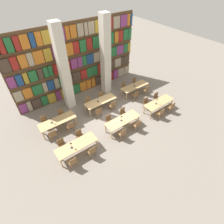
% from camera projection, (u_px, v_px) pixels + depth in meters
% --- Properties ---
extents(ground_plane, '(40.00, 40.00, 0.00)m').
position_uv_depth(ground_plane, '(111.00, 118.00, 12.47)').
color(ground_plane, gray).
extents(bookshelf_bank, '(10.28, 0.35, 5.50)m').
position_uv_depth(bookshelf_bank, '(79.00, 61.00, 13.21)').
color(bookshelf_bank, brown).
rests_on(bookshelf_bank, ground_plane).
extents(pillar_left, '(0.61, 0.61, 6.00)m').
position_uv_depth(pillar_left, '(64.00, 70.00, 11.52)').
color(pillar_left, silver).
rests_on(pillar_left, ground_plane).
extents(pillar_center, '(0.61, 0.61, 6.00)m').
position_uv_depth(pillar_center, '(106.00, 57.00, 12.98)').
color(pillar_center, silver).
rests_on(pillar_center, ground_plane).
extents(reading_table_0, '(2.39, 0.81, 0.74)m').
position_uv_depth(reading_table_0, '(77.00, 146.00, 9.84)').
color(reading_table_0, tan).
rests_on(reading_table_0, ground_plane).
extents(chair_0, '(0.42, 0.40, 0.88)m').
position_uv_depth(chair_0, '(73.00, 162.00, 9.28)').
color(chair_0, brown).
rests_on(chair_0, ground_plane).
extents(chair_1, '(0.42, 0.40, 0.88)m').
position_uv_depth(chair_1, '(62.00, 145.00, 10.11)').
color(chair_1, brown).
rests_on(chair_1, ground_plane).
extents(chair_2, '(0.42, 0.40, 0.88)m').
position_uv_depth(chair_2, '(92.00, 151.00, 9.79)').
color(chair_2, brown).
rests_on(chair_2, ground_plane).
extents(chair_3, '(0.42, 0.40, 0.88)m').
position_uv_depth(chair_3, '(80.00, 136.00, 10.62)').
color(chair_3, brown).
rests_on(chair_3, ground_plane).
extents(desk_lamp_0, '(0.14, 0.14, 0.45)m').
position_uv_depth(desk_lamp_0, '(71.00, 144.00, 9.45)').
color(desk_lamp_0, '#232328').
rests_on(desk_lamp_0, reading_table_0).
extents(reading_table_1, '(2.39, 0.81, 0.74)m').
position_uv_depth(reading_table_1, '(123.00, 121.00, 11.33)').
color(reading_table_1, tan).
rests_on(reading_table_1, ground_plane).
extents(chair_4, '(0.42, 0.40, 0.88)m').
position_uv_depth(chair_4, '(122.00, 133.00, 10.78)').
color(chair_4, brown).
rests_on(chair_4, ground_plane).
extents(chair_5, '(0.42, 0.40, 0.88)m').
position_uv_depth(chair_5, '(109.00, 120.00, 11.61)').
color(chair_5, brown).
rests_on(chair_5, ground_plane).
extents(chair_6, '(0.42, 0.40, 0.88)m').
position_uv_depth(chair_6, '(137.00, 125.00, 11.31)').
color(chair_6, brown).
rests_on(chair_6, ground_plane).
extents(chair_7, '(0.42, 0.40, 0.88)m').
position_uv_depth(chair_7, '(123.00, 113.00, 12.14)').
color(chair_7, brown).
rests_on(chair_7, ground_plane).
extents(desk_lamp_1, '(0.14, 0.14, 0.45)m').
position_uv_depth(desk_lamp_1, '(122.00, 117.00, 11.02)').
color(desk_lamp_1, '#232328').
rests_on(desk_lamp_1, reading_table_1).
extents(reading_table_2, '(2.39, 0.81, 0.74)m').
position_uv_depth(reading_table_2, '(159.00, 103.00, 12.69)').
color(reading_table_2, tan).
rests_on(reading_table_2, ground_plane).
extents(chair_8, '(0.42, 0.40, 0.88)m').
position_uv_depth(chair_8, '(160.00, 113.00, 12.15)').
color(chair_8, brown).
rests_on(chair_8, ground_plane).
extents(chair_9, '(0.42, 0.40, 0.88)m').
position_uv_depth(chair_9, '(146.00, 103.00, 12.98)').
color(chair_9, brown).
rests_on(chair_9, ground_plane).
extents(chair_10, '(0.42, 0.40, 0.88)m').
position_uv_depth(chair_10, '(171.00, 107.00, 12.64)').
color(chair_10, brown).
rests_on(chair_10, ground_plane).
extents(chair_11, '(0.42, 0.40, 0.88)m').
position_uv_depth(chair_11, '(157.00, 98.00, 13.47)').
color(chair_11, brown).
rests_on(chair_11, ground_plane).
extents(desk_lamp_2, '(0.14, 0.14, 0.48)m').
position_uv_depth(desk_lamp_2, '(157.00, 100.00, 12.28)').
color(desk_lamp_2, '#232328').
rests_on(desk_lamp_2, reading_table_2).
extents(reading_table_3, '(2.39, 0.81, 0.74)m').
position_uv_depth(reading_table_3, '(57.00, 121.00, 11.27)').
color(reading_table_3, tan).
rests_on(reading_table_3, ground_plane).
extents(chair_12, '(0.42, 0.40, 0.88)m').
position_uv_depth(chair_12, '(53.00, 134.00, 10.70)').
color(chair_12, brown).
rests_on(chair_12, ground_plane).
extents(chair_13, '(0.42, 0.40, 0.88)m').
position_uv_depth(chair_13, '(45.00, 122.00, 11.53)').
color(chair_13, brown).
rests_on(chair_13, ground_plane).
extents(chair_14, '(0.42, 0.40, 0.88)m').
position_uv_depth(chair_14, '(71.00, 126.00, 11.22)').
color(chair_14, brown).
rests_on(chair_14, ground_plane).
extents(chair_15, '(0.42, 0.40, 0.88)m').
position_uv_depth(chair_15, '(62.00, 114.00, 12.05)').
color(chair_15, brown).
rests_on(chair_15, ground_plane).
extents(desk_lamp_3, '(0.14, 0.14, 0.45)m').
position_uv_depth(desk_lamp_3, '(51.00, 119.00, 10.87)').
color(desk_lamp_3, '#232328').
rests_on(desk_lamp_3, reading_table_3).
extents(reading_table_4, '(2.39, 0.81, 0.74)m').
position_uv_depth(reading_table_4, '(101.00, 102.00, 12.80)').
color(reading_table_4, tan).
rests_on(reading_table_4, ground_plane).
extents(chair_16, '(0.42, 0.40, 0.88)m').
position_uv_depth(chair_16, '(98.00, 112.00, 12.24)').
color(chair_16, brown).
rests_on(chair_16, ground_plane).
extents(chair_17, '(0.42, 0.40, 0.88)m').
position_uv_depth(chair_17, '(89.00, 102.00, 13.06)').
color(chair_17, brown).
rests_on(chair_17, ground_plane).
extents(chair_18, '(0.42, 0.40, 0.88)m').
position_uv_depth(chair_18, '(112.00, 105.00, 12.76)').
color(chair_18, brown).
rests_on(chair_18, ground_plane).
extents(chair_19, '(0.42, 0.40, 0.88)m').
position_uv_depth(chair_19, '(102.00, 96.00, 13.59)').
color(chair_19, brown).
rests_on(chair_19, ground_plane).
extents(desk_lamp_4, '(0.14, 0.14, 0.43)m').
position_uv_depth(desk_lamp_4, '(98.00, 98.00, 12.50)').
color(desk_lamp_4, '#232328').
rests_on(desk_lamp_4, reading_table_4).
extents(reading_table_5, '(2.39, 0.81, 0.74)m').
position_uv_depth(reading_table_5, '(135.00, 87.00, 14.24)').
color(reading_table_5, tan).
rests_on(reading_table_5, ground_plane).
extents(chair_20, '(0.42, 0.40, 0.88)m').
position_uv_depth(chair_20, '(135.00, 95.00, 13.71)').
color(chair_20, brown).
rests_on(chair_20, ground_plane).
extents(chair_21, '(0.42, 0.40, 0.88)m').
position_uv_depth(chair_21, '(124.00, 87.00, 14.54)').
color(chair_21, brown).
rests_on(chair_21, ground_plane).
extents(chair_22, '(0.42, 0.40, 0.88)m').
position_uv_depth(chair_22, '(146.00, 90.00, 14.24)').
color(chair_22, brown).
rests_on(chair_22, ground_plane).
extents(chair_23, '(0.42, 0.40, 0.88)m').
position_uv_depth(chair_23, '(135.00, 82.00, 15.06)').
color(chair_23, brown).
rests_on(chair_23, ground_plane).
extents(desk_lamp_5, '(0.14, 0.14, 0.42)m').
position_uv_depth(desk_lamp_5, '(135.00, 83.00, 13.99)').
color(desk_lamp_5, '#232328').
rests_on(desk_lamp_5, reading_table_5).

